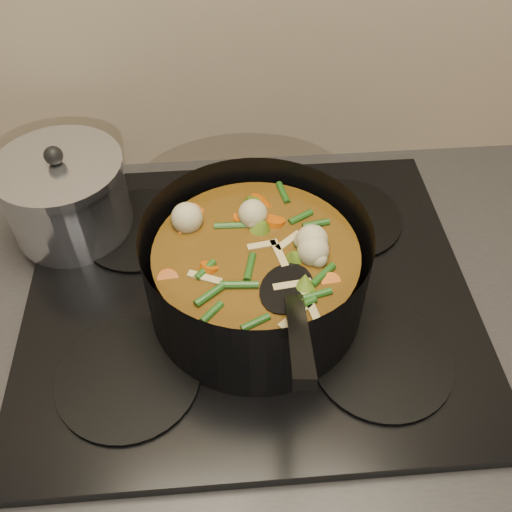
{
  "coord_description": "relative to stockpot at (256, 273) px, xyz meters",
  "views": [
    {
      "loc": [
        -0.03,
        1.43,
        1.56
      ],
      "look_at": [
        0.01,
        1.9,
        1.03
      ],
      "focal_mm": 40.0,
      "sensor_mm": 36.0,
      "label": 1
    }
  ],
  "objects": [
    {
      "name": "saucepan",
      "position": [
        -0.27,
        0.18,
        -0.0
      ],
      "size": [
        0.18,
        0.18,
        0.15
      ],
      "rotation": [
        0.0,
        0.0,
        -0.05
      ],
      "color": "silver",
      "rests_on": "stovetop"
    },
    {
      "name": "stovetop",
      "position": [
        -0.01,
        0.03,
        -0.07
      ],
      "size": [
        0.62,
        0.54,
        0.03
      ],
      "color": "black",
      "rests_on": "counter"
    },
    {
      "name": "counter",
      "position": [
        -0.01,
        0.03,
        -0.54
      ],
      "size": [
        2.64,
        0.64,
        0.91
      ],
      "color": "brown",
      "rests_on": "ground"
    },
    {
      "name": "stockpot",
      "position": [
        0.0,
        0.0,
        0.0
      ],
      "size": [
        0.35,
        0.42,
        0.21
      ],
      "rotation": [
        0.0,
        0.0,
        -0.29
      ],
      "color": "black",
      "rests_on": "stovetop"
    }
  ]
}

